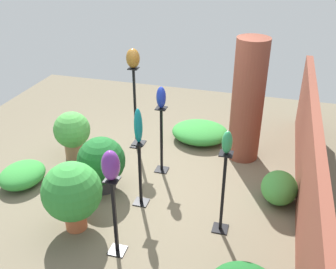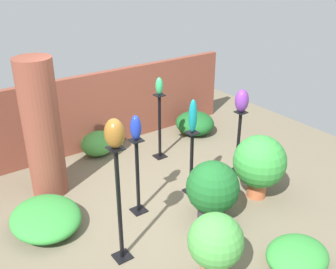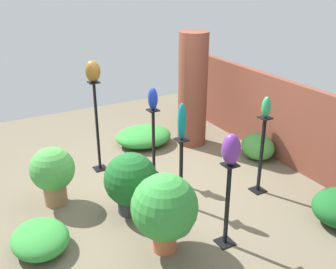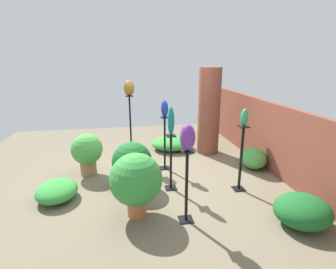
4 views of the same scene
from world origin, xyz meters
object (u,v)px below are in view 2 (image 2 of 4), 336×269
Objects in this scene: pedestal_jade at (160,129)px; pedestal_cobalt at (138,180)px; art_vase_jade at (159,86)px; pedestal_teal at (191,166)px; art_vase_violet at (242,101)px; potted_plant_mid_left at (215,244)px; brick_pillar at (42,129)px; art_vase_cobalt at (136,128)px; potted_plant_front_right at (213,189)px; art_vase_bronze at (114,133)px; potted_plant_mid_right at (260,163)px; pedestal_violet at (238,145)px; art_vase_teal at (193,116)px; pedestal_bronze at (119,210)px.

pedestal_cobalt is at bearing -134.82° from pedestal_jade.
pedestal_teal is at bearing -101.58° from art_vase_jade.
art_vase_violet is 0.43× the size of potted_plant_mid_left.
brick_pillar is 1.54m from pedestal_cobalt.
potted_plant_front_right is at bearing -44.22° from art_vase_cobalt.
art_vase_jade is 3.00m from potted_plant_mid_left.
art_vase_bronze is 2.48m from potted_plant_mid_right.
pedestal_violet is 1.10× the size of potted_plant_mid_right.
pedestal_teal is 1.03× the size of potted_plant_mid_right.
art_vase_violet is (0.00, -0.00, 0.75)m from pedestal_violet.
art_vase_bronze is 1.69m from art_vase_teal.
brick_pillar is 6.08× the size of art_vase_cobalt.
art_vase_bronze is at bearing -157.74° from pedestal_teal.
art_vase_teal is 0.58× the size of potted_plant_front_right.
art_vase_jade reaches higher than pedestal_jade.
pedestal_cobalt is (-0.89, 0.04, 0.06)m from pedestal_teal.
potted_plant_mid_left is (-0.87, -1.50, -0.74)m from art_vase_teal.
art_vase_bronze is at bearing -133.75° from art_vase_cobalt.
pedestal_teal is at bearing 138.42° from potted_plant_mid_right.
pedestal_bronze is 2.59m from art_vase_jade.
pedestal_violet is 0.75m from art_vase_violet.
art_vase_jade is at bearing 45.18° from art_vase_cobalt.
potted_plant_front_right is at bearing -148.68° from art_vase_violet.
art_vase_teal is 1.88m from potted_plant_mid_left.
art_vase_bronze is at bearing -165.19° from art_vase_violet.
potted_plant_mid_left is at bearing -120.04° from pedestal_teal.
potted_plant_front_right is at bearing -104.53° from pedestal_teal.
art_vase_cobalt is (0.00, 0.00, 0.77)m from pedestal_cobalt.
art_vase_violet is at bearing -57.21° from art_vase_jade.
art_vase_bronze is 1.78m from potted_plant_front_right.
pedestal_violet is at bearing -24.15° from brick_pillar.
art_vase_jade is at bearing 104.85° from potted_plant_mid_right.
art_vase_jade reaches higher than pedestal_violet.
potted_plant_mid_right is (0.48, -1.81, -0.74)m from art_vase_jade.
potted_plant_mid_right is at bearing -22.88° from art_vase_cobalt.
art_vase_bronze is 0.96× the size of art_vase_cobalt.
pedestal_jade is 1.21× the size of potted_plant_mid_right.
art_vase_violet is 0.99m from potted_plant_mid_right.
potted_plant_front_right is at bearing -1.55° from art_vase_bronze.
pedestal_violet is at bearing -57.21° from pedestal_jade.
art_vase_cobalt is 1.89m from potted_plant_mid_right.
pedestal_bronze is at bearing -84.47° from brick_pillar.
art_vase_jade is at bearing 0.00° from pedestal_jade.
pedestal_jade is at bearing 78.42° from art_vase_teal.
art_vase_bronze reaches higher than pedestal_cobalt.
potted_plant_mid_left is at bearing -89.19° from art_vase_cobalt.
pedestal_violet is 3.14× the size of art_vase_cobalt.
pedestal_jade reaches higher than pedestal_teal.
pedestal_jade is at bearing -1.82° from brick_pillar.
potted_plant_mid_right is at bearing -41.58° from art_vase_teal.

